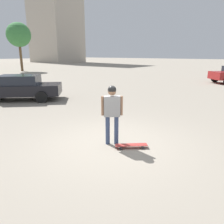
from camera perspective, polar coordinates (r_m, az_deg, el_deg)
The scene contains 6 objects.
ground_plane at distance 6.28m, azimuth 0.00°, elevation -8.26°, with size 220.00×220.00×0.00m, color gray.
person at distance 5.95m, azimuth 0.00°, elevation 0.96°, with size 0.47×0.44×1.66m.
skateboard at distance 6.02m, azimuth 5.03°, elevation -8.66°, with size 0.78×0.74×0.09m.
car_parked_near at distance 13.06m, azimuth -23.27°, elevation 5.95°, with size 4.46×4.42×1.36m.
building_block_distant at distance 71.68m, azimuth -14.76°, elevation 25.01°, with size 13.49×10.55×31.08m.
tree_distant at distance 35.51m, azimuth -23.20°, elevation 18.00°, with size 3.38×3.38×6.80m.
Camera 1 is at (-3.56, 4.54, 2.48)m, focal length 35.00 mm.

